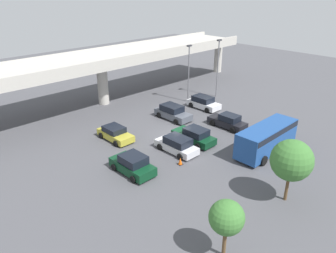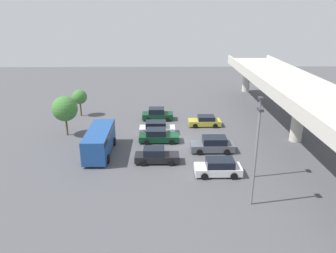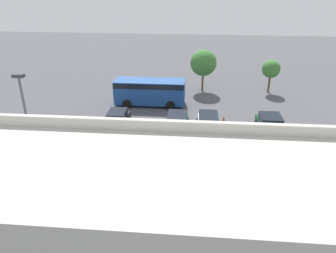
% 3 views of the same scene
% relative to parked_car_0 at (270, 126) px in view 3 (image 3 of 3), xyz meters
% --- Properties ---
extents(ground_plane, '(108.56, 108.56, 0.00)m').
position_rel_parked_car_0_xyz_m(ground_plane, '(8.39, 2.85, -0.79)').
color(ground_plane, '#4C4C51').
extents(highway_overpass, '(52.08, 7.60, 6.99)m').
position_rel_parked_car_0_xyz_m(highway_overpass, '(8.39, 16.94, 4.95)').
color(highway_overpass, '#BCB7AD').
rests_on(highway_overpass, ground_plane).
extents(parked_car_0, '(2.26, 4.40, 1.72)m').
position_rel_parked_car_0_xyz_m(parked_car_0, '(0.00, 0.00, 0.00)').
color(parked_car_0, '#0C381E').
rests_on(parked_car_0, ground_plane).
extents(parked_car_1, '(2.14, 4.37, 1.44)m').
position_rel_parked_car_0_xyz_m(parked_car_1, '(2.82, 6.56, -0.11)').
color(parked_car_1, gold).
rests_on(parked_car_1, ground_plane).
extents(parked_car_2, '(2.13, 4.56, 1.60)m').
position_rel_parked_car_0_xyz_m(parked_car_2, '(5.58, -0.00, -0.03)').
color(parked_car_2, silver).
rests_on(parked_car_2, ground_plane).
extents(parked_car_3, '(2.20, 4.78, 1.61)m').
position_rel_parked_car_0_xyz_m(parked_car_3, '(8.41, 0.22, -0.05)').
color(parked_car_3, '#0C381E').
rests_on(parked_car_3, ground_plane).
extents(parked_car_4, '(2.25, 4.84, 1.72)m').
position_rel_parked_car_0_xyz_m(parked_car_4, '(11.37, 6.40, 0.02)').
color(parked_car_4, '#515660').
rests_on(parked_car_4, ground_plane).
extents(parked_car_5, '(2.00, 4.61, 1.62)m').
position_rel_parked_car_0_xyz_m(parked_car_5, '(14.07, 0.08, -0.05)').
color(parked_car_5, black).
rests_on(parked_car_5, ground_plane).
extents(parked_car_6, '(2.20, 4.49, 1.63)m').
position_rel_parked_car_0_xyz_m(parked_car_6, '(16.90, 6.15, -0.01)').
color(parked_car_6, silver).
rests_on(parked_car_6, ground_plane).
extents(shuttle_bus, '(7.60, 2.75, 2.80)m').
position_rel_parked_car_0_xyz_m(shuttle_bus, '(11.80, -6.19, 0.88)').
color(shuttle_bus, '#1E478C').
rests_on(shuttle_bus, ground_plane).
extents(lamp_post_near_aisle, '(0.70, 0.35, 7.90)m').
position_rel_parked_car_0_xyz_m(lamp_post_near_aisle, '(17.41, 9.41, 3.84)').
color(lamp_post_near_aisle, slate).
rests_on(lamp_post_near_aisle, ground_plane).
extents(tree_front_left, '(2.15, 2.15, 4.00)m').
position_rel_parked_car_0_xyz_m(tree_front_left, '(-2.03, -11.51, 2.11)').
color(tree_front_left, brown).
rests_on(tree_front_left, ground_plane).
extents(tree_front_centre, '(3.15, 3.15, 5.08)m').
position_rel_parked_car_0_xyz_m(tree_front_centre, '(6.00, -11.39, 2.71)').
color(tree_front_centre, brown).
rests_on(tree_front_centre, ground_plane).
extents(traffic_cone, '(0.44, 0.44, 0.70)m').
position_rel_parked_car_0_xyz_m(traffic_cone, '(4.00, -2.00, -0.46)').
color(traffic_cone, black).
rests_on(traffic_cone, ground_plane).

